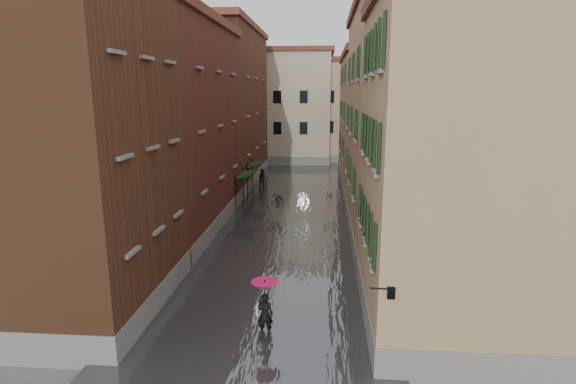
% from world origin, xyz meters
% --- Properties ---
extents(ground, '(120.00, 120.00, 0.00)m').
position_xyz_m(ground, '(0.00, 0.00, 0.00)').
color(ground, '#4E4E50').
rests_on(ground, ground).
extents(floodwater, '(10.00, 60.00, 0.20)m').
position_xyz_m(floodwater, '(0.00, 13.00, 0.10)').
color(floodwater, '#4B4F53').
rests_on(floodwater, ground).
extents(building_left_near, '(6.00, 8.00, 13.00)m').
position_xyz_m(building_left_near, '(-7.00, -2.00, 6.50)').
color(building_left_near, brown).
rests_on(building_left_near, ground).
extents(building_left_mid, '(6.00, 14.00, 12.50)m').
position_xyz_m(building_left_mid, '(-7.00, 9.00, 6.25)').
color(building_left_mid, '#5A271C').
rests_on(building_left_mid, ground).
extents(building_left_far, '(6.00, 16.00, 14.00)m').
position_xyz_m(building_left_far, '(-7.00, 24.00, 7.00)').
color(building_left_far, brown).
rests_on(building_left_far, ground).
extents(building_right_near, '(6.00, 8.00, 11.50)m').
position_xyz_m(building_right_near, '(7.00, -2.00, 5.75)').
color(building_right_near, tan).
rests_on(building_right_near, ground).
extents(building_right_mid, '(6.00, 14.00, 13.00)m').
position_xyz_m(building_right_mid, '(7.00, 9.00, 6.50)').
color(building_right_mid, tan).
rests_on(building_right_mid, ground).
extents(building_right_far, '(6.00, 16.00, 11.50)m').
position_xyz_m(building_right_far, '(7.00, 24.00, 5.75)').
color(building_right_far, tan).
rests_on(building_right_far, ground).
extents(building_end_cream, '(12.00, 9.00, 13.00)m').
position_xyz_m(building_end_cream, '(-3.00, 38.00, 6.50)').
color(building_end_cream, beige).
rests_on(building_end_cream, ground).
extents(building_end_pink, '(10.00, 9.00, 12.00)m').
position_xyz_m(building_end_pink, '(6.00, 40.00, 6.00)').
color(building_end_pink, '#CFA791').
rests_on(building_end_pink, ground).
extents(awning_near, '(1.09, 3.17, 2.80)m').
position_xyz_m(awning_near, '(-3.48, 14.69, 2.47)').
color(awning_near, '#163220').
rests_on(awning_near, ground).
extents(awning_far, '(1.09, 2.85, 2.80)m').
position_xyz_m(awning_far, '(-3.49, 19.45, 2.46)').
color(awning_far, '#163220').
rests_on(awning_far, ground).
extents(wall_lantern, '(0.71, 0.22, 0.35)m').
position_xyz_m(wall_lantern, '(4.33, -6.00, 3.01)').
color(wall_lantern, black).
rests_on(wall_lantern, ground).
extents(window_planters, '(0.59, 8.37, 0.84)m').
position_xyz_m(window_planters, '(4.12, -0.81, 3.51)').
color(window_planters, brown).
rests_on(window_planters, ground).
extents(pedestrian_main, '(1.01, 1.01, 2.06)m').
position_xyz_m(pedestrian_main, '(0.36, -3.46, 1.29)').
color(pedestrian_main, black).
rests_on(pedestrian_main, ground).
extents(pedestrian_far, '(1.08, 0.94, 1.88)m').
position_xyz_m(pedestrian_far, '(-3.04, 20.98, 0.94)').
color(pedestrian_far, black).
rests_on(pedestrian_far, ground).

